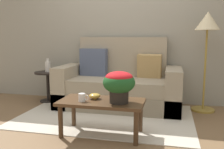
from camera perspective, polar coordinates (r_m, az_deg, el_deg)
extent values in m
plane|color=brown|center=(3.48, -2.12, -10.34)|extent=(14.00, 14.00, 0.00)
cube|color=gray|center=(4.43, 1.88, 12.22)|extent=(6.40, 0.12, 2.82)
cube|color=beige|center=(3.63, -1.45, -9.49)|extent=(2.43, 1.63, 0.01)
cube|color=gray|center=(4.01, 1.44, -5.82)|extent=(1.94, 0.85, 0.26)
cube|color=gray|center=(3.94, 1.39, -2.54)|extent=(1.47, 0.77, 0.21)
cube|color=gray|center=(4.25, 2.45, 2.56)|extent=(1.47, 0.15, 0.89)
cube|color=gray|center=(4.23, -9.96, -2.43)|extent=(0.24, 0.85, 0.66)
cube|color=gray|center=(3.89, 13.88, -3.51)|extent=(0.24, 0.85, 0.66)
cube|color=#4C5670|center=(4.23, -4.25, 2.82)|extent=(0.47, 0.16, 0.46)
cube|color=tan|center=(4.05, 8.58, 1.90)|extent=(0.39, 0.21, 0.39)
cylinder|color=#442D1B|center=(2.90, -11.72, -10.58)|extent=(0.05, 0.05, 0.38)
cylinder|color=#442D1B|center=(2.66, 5.54, -12.16)|extent=(0.05, 0.05, 0.38)
cylinder|color=#442D1B|center=(3.23, -8.81, -8.47)|extent=(0.05, 0.05, 0.38)
cylinder|color=#442D1B|center=(3.02, 6.56, -9.62)|extent=(0.05, 0.05, 0.38)
cube|color=#4C331E|center=(2.86, -2.39, -6.32)|extent=(0.97, 0.50, 0.04)
cylinder|color=black|center=(4.56, -14.36, -5.86)|extent=(0.29, 0.29, 0.03)
cylinder|color=black|center=(4.51, -14.48, -2.77)|extent=(0.05, 0.05, 0.48)
cylinder|color=black|center=(4.47, -14.60, 0.42)|extent=(0.44, 0.44, 0.03)
cylinder|color=olive|center=(4.14, 20.11, -7.58)|extent=(0.35, 0.35, 0.03)
cylinder|color=olive|center=(4.01, 20.56, 0.91)|extent=(0.03, 0.03, 1.20)
cone|color=beige|center=(3.99, 21.13, 11.44)|extent=(0.36, 0.36, 0.27)
cylinder|color=black|center=(2.75, 1.61, -4.98)|extent=(0.21, 0.21, 0.15)
ellipsoid|color=#1E5123|center=(2.71, 1.63, -1.88)|extent=(0.36, 0.36, 0.24)
ellipsoid|color=red|center=(2.70, 1.63, -0.64)|extent=(0.30, 0.30, 0.13)
cylinder|color=white|center=(2.83, -6.93, -5.24)|extent=(0.08, 0.08, 0.09)
torus|color=white|center=(2.81, -5.95, -5.31)|extent=(0.06, 0.01, 0.06)
cylinder|color=gold|center=(2.93, -3.99, -5.44)|extent=(0.05, 0.05, 0.02)
ellipsoid|color=gold|center=(2.92, -4.00, -4.91)|extent=(0.13, 0.13, 0.06)
cylinder|color=silver|center=(4.45, -14.51, 1.73)|extent=(0.09, 0.09, 0.18)
cylinder|color=silver|center=(4.44, -14.57, 3.23)|extent=(0.04, 0.04, 0.06)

